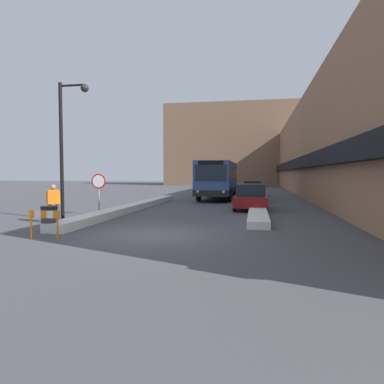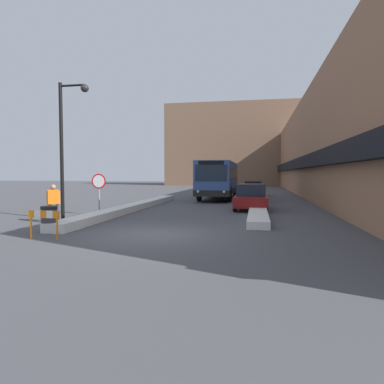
{
  "view_description": "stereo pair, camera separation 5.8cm",
  "coord_description": "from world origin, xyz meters",
  "px_view_note": "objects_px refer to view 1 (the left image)",
  "views": [
    {
      "loc": [
        3.46,
        -11.44,
        2.13
      ],
      "look_at": [
        0.55,
        4.24,
        1.27
      ],
      "focal_mm": 32.0,
      "sensor_mm": 36.0,
      "label": 1
    },
    {
      "loc": [
        3.51,
        -11.43,
        2.13
      ],
      "look_at": [
        0.55,
        4.24,
        1.27
      ],
      "focal_mm": 32.0,
      "sensor_mm": 36.0,
      "label": 2
    }
  ],
  "objects_px": {
    "pedestrian": "(53,200)",
    "city_bus": "(218,179)",
    "parked_car_front": "(251,197)",
    "parked_car_middle": "(252,192)",
    "street_lamp": "(67,135)",
    "parked_car_back": "(252,188)",
    "stop_sign": "(99,185)",
    "construction_barricade": "(44,219)",
    "trash_bin": "(49,219)"
  },
  "relations": [
    {
      "from": "pedestrian",
      "to": "construction_barricade",
      "type": "distance_m",
      "value": 3.84
    },
    {
      "from": "city_bus",
      "to": "street_lamp",
      "type": "bearing_deg",
      "value": -109.79
    },
    {
      "from": "stop_sign",
      "to": "pedestrian",
      "type": "distance_m",
      "value": 3.04
    },
    {
      "from": "city_bus",
      "to": "construction_barricade",
      "type": "bearing_deg",
      "value": -100.52
    },
    {
      "from": "parked_car_back",
      "to": "street_lamp",
      "type": "xyz_separation_m",
      "value": [
        -8.2,
        -19.13,
        3.18
      ]
    },
    {
      "from": "parked_car_middle",
      "to": "street_lamp",
      "type": "height_order",
      "value": "street_lamp"
    },
    {
      "from": "street_lamp",
      "to": "trash_bin",
      "type": "xyz_separation_m",
      "value": [
        1.1,
        -3.16,
        -3.4
      ]
    },
    {
      "from": "parked_car_middle",
      "to": "street_lamp",
      "type": "relative_size",
      "value": 0.7
    },
    {
      "from": "stop_sign",
      "to": "street_lamp",
      "type": "xyz_separation_m",
      "value": [
        -0.63,
        -1.84,
        2.35
      ]
    },
    {
      "from": "city_bus",
      "to": "street_lamp",
      "type": "relative_size",
      "value": 1.66
    },
    {
      "from": "parked_car_middle",
      "to": "city_bus",
      "type": "bearing_deg",
      "value": 137.59
    },
    {
      "from": "parked_car_back",
      "to": "parked_car_middle",
      "type": "bearing_deg",
      "value": -90.0
    },
    {
      "from": "parked_car_middle",
      "to": "pedestrian",
      "type": "xyz_separation_m",
      "value": [
        -8.25,
        -13.29,
        0.31
      ]
    },
    {
      "from": "street_lamp",
      "to": "trash_bin",
      "type": "bearing_deg",
      "value": -70.84
    },
    {
      "from": "trash_bin",
      "to": "parked_car_back",
      "type": "bearing_deg",
      "value": 72.33
    },
    {
      "from": "pedestrian",
      "to": "parked_car_back",
      "type": "bearing_deg",
      "value": 34.68
    },
    {
      "from": "parked_car_middle",
      "to": "stop_sign",
      "type": "relative_size",
      "value": 2.06
    },
    {
      "from": "parked_car_front",
      "to": "pedestrian",
      "type": "distance_m",
      "value": 11.11
    },
    {
      "from": "city_bus",
      "to": "stop_sign",
      "type": "bearing_deg",
      "value": -109.93
    },
    {
      "from": "construction_barricade",
      "to": "stop_sign",
      "type": "bearing_deg",
      "value": 100.21
    },
    {
      "from": "city_bus",
      "to": "pedestrian",
      "type": "distance_m",
      "value": 16.8
    },
    {
      "from": "parked_car_front",
      "to": "trash_bin",
      "type": "relative_size",
      "value": 4.58
    },
    {
      "from": "parked_car_back",
      "to": "stop_sign",
      "type": "bearing_deg",
      "value": -113.64
    },
    {
      "from": "parked_car_back",
      "to": "stop_sign",
      "type": "height_order",
      "value": "stop_sign"
    },
    {
      "from": "parked_car_back",
      "to": "construction_barricade",
      "type": "xyz_separation_m",
      "value": [
        -6.44,
        -23.57,
        -0.04
      ]
    },
    {
      "from": "parked_car_middle",
      "to": "street_lamp",
      "type": "bearing_deg",
      "value": -123.86
    },
    {
      "from": "parked_car_front",
      "to": "parked_car_back",
      "type": "relative_size",
      "value": 1.01
    },
    {
      "from": "parked_car_front",
      "to": "street_lamp",
      "type": "height_order",
      "value": "street_lamp"
    },
    {
      "from": "stop_sign",
      "to": "trash_bin",
      "type": "xyz_separation_m",
      "value": [
        0.47,
        -4.99,
        -1.06
      ]
    },
    {
      "from": "city_bus",
      "to": "street_lamp",
      "type": "xyz_separation_m",
      "value": [
        -5.34,
        -14.83,
        2.18
      ]
    },
    {
      "from": "parked_car_back",
      "to": "trash_bin",
      "type": "relative_size",
      "value": 4.55
    },
    {
      "from": "construction_barricade",
      "to": "pedestrian",
      "type": "bearing_deg",
      "value": 118.27
    },
    {
      "from": "city_bus",
      "to": "street_lamp",
      "type": "distance_m",
      "value": 15.91
    },
    {
      "from": "pedestrian",
      "to": "trash_bin",
      "type": "bearing_deg",
      "value": -94.12
    },
    {
      "from": "stop_sign",
      "to": "trash_bin",
      "type": "height_order",
      "value": "stop_sign"
    },
    {
      "from": "stop_sign",
      "to": "pedestrian",
      "type": "bearing_deg",
      "value": -103.18
    },
    {
      "from": "parked_car_front",
      "to": "street_lamp",
      "type": "bearing_deg",
      "value": -142.16
    },
    {
      "from": "pedestrian",
      "to": "parked_car_middle",
      "type": "bearing_deg",
      "value": 25.06
    },
    {
      "from": "stop_sign",
      "to": "construction_barricade",
      "type": "relative_size",
      "value": 1.93
    },
    {
      "from": "construction_barricade",
      "to": "parked_car_front",
      "type": "bearing_deg",
      "value": 59.22
    },
    {
      "from": "parked_car_middle",
      "to": "parked_car_front",
      "type": "bearing_deg",
      "value": -90.0
    },
    {
      "from": "parked_car_front",
      "to": "trash_bin",
      "type": "bearing_deg",
      "value": -126.71
    },
    {
      "from": "trash_bin",
      "to": "parked_car_front",
      "type": "bearing_deg",
      "value": 53.29
    },
    {
      "from": "pedestrian",
      "to": "city_bus",
      "type": "bearing_deg",
      "value": 38.17
    },
    {
      "from": "parked_car_front",
      "to": "stop_sign",
      "type": "relative_size",
      "value": 2.04
    },
    {
      "from": "parked_car_middle",
      "to": "pedestrian",
      "type": "distance_m",
      "value": 15.64
    },
    {
      "from": "pedestrian",
      "to": "construction_barricade",
      "type": "relative_size",
      "value": 1.52
    },
    {
      "from": "parked_car_back",
      "to": "trash_bin",
      "type": "distance_m",
      "value": 23.39
    },
    {
      "from": "pedestrian",
      "to": "trash_bin",
      "type": "distance_m",
      "value": 2.44
    },
    {
      "from": "parked_car_back",
      "to": "street_lamp",
      "type": "height_order",
      "value": "street_lamp"
    }
  ]
}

